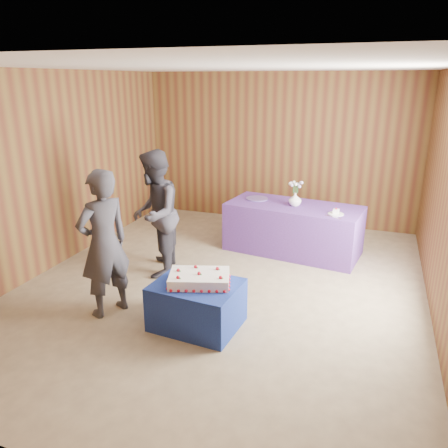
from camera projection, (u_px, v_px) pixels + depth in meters
The scene contains 13 objects.
ground at pixel (222, 286), 5.69m from camera, with size 6.00×6.00×0.00m, color tan.
room_shell at pixel (222, 148), 5.12m from camera, with size 5.04×6.04×2.72m.
cake_table at pixel (197, 305), 4.72m from camera, with size 0.90×0.70×0.50m, color #1A3F92.
serving_table at pixel (293, 229), 6.73m from camera, with size 2.00×0.90×0.75m, color #5E3798.
sheet_cake at pixel (199, 278), 4.63m from camera, with size 0.76×0.62×0.15m.
vase at pixel (295, 199), 6.55m from camera, with size 0.19×0.19×0.20m, color white.
flower_spray at pixel (296, 184), 6.47m from camera, with size 0.22×0.22×0.17m.
platter at pixel (257, 199), 6.93m from camera, with size 0.34×0.34×0.02m, color #5C478E.
plate at pixel (336, 214), 6.16m from camera, with size 0.22×0.22×0.01m, color white.
cake_slice at pixel (336, 211), 6.15m from camera, with size 0.08×0.07×0.09m.
knife at pixel (333, 217), 6.04m from camera, with size 0.26×0.02×0.00m, color silver.
guest_left at pixel (104, 244), 4.80m from camera, with size 0.61×0.40×1.68m, color #363640.
guest_right at pixel (155, 214), 5.84m from camera, with size 0.83×0.65×1.71m, color #35333E.
Camera 1 is at (1.75, -4.83, 2.57)m, focal length 35.00 mm.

